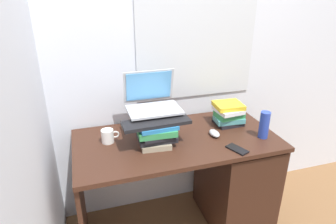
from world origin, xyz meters
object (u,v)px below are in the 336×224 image
object	(u,v)px
book_stack_side	(229,114)
cell_phone	(237,149)
water_bottle	(264,125)
book_stack_keyboard_riser	(156,134)
keyboard	(156,122)
computer_mouse	(214,133)
book_stack_tall	(155,123)
desk	(221,175)
mug	(108,136)
laptop	(152,100)

from	to	relation	value
book_stack_side	cell_phone	world-z (taller)	book_stack_side
water_bottle	book_stack_keyboard_riser	bearing A→B (deg)	171.22
book_stack_side	water_bottle	size ratio (longest dim) A/B	1.17
keyboard	book_stack_side	bearing A→B (deg)	11.41
book_stack_side	computer_mouse	distance (m)	0.22
book_stack_tall	cell_phone	size ratio (longest dim) A/B	1.69
desk	keyboard	distance (m)	0.71
book_stack_tall	cell_phone	world-z (taller)	book_stack_tall
book_stack_tall	mug	world-z (taller)	book_stack_tall
desk	mug	distance (m)	0.88
book_stack_keyboard_riser	cell_phone	bearing A→B (deg)	-24.20
laptop	keyboard	xyz separation A→B (m)	(-0.02, -0.18, -0.08)
desk	cell_phone	world-z (taller)	cell_phone
desk	book_stack_keyboard_riser	size ratio (longest dim) A/B	5.36
book_stack_keyboard_riser	water_bottle	size ratio (longest dim) A/B	1.37
computer_mouse	water_bottle	xyz separation A→B (m)	(0.30, -0.11, 0.07)
book_stack_tall	water_bottle	world-z (taller)	book_stack_tall
book_stack_tall	laptop	distance (m)	0.16
cell_phone	book_stack_keyboard_riser	bearing A→B (deg)	133.85
computer_mouse	mug	distance (m)	0.70
mug	water_bottle	xyz separation A→B (m)	(0.99, -0.24, 0.05)
desk	water_bottle	bearing A→B (deg)	-30.44
desk	computer_mouse	bearing A→B (deg)	-170.70
mug	cell_phone	xyz separation A→B (m)	(0.75, -0.33, -0.04)
book_stack_tall	book_stack_side	size ratio (longest dim) A/B	1.08
cell_phone	laptop	bearing A→B (deg)	116.85
keyboard	cell_phone	world-z (taller)	keyboard
book_stack_side	computer_mouse	size ratio (longest dim) A/B	2.05
laptop	mug	distance (m)	0.37
mug	book_stack_tall	bearing A→B (deg)	-1.11
water_bottle	book_stack_side	bearing A→B (deg)	118.15
book_stack_tall	book_stack_side	bearing A→B (deg)	1.51
keyboard	cell_phone	bearing A→B (deg)	-26.07
desk	computer_mouse	distance (m)	0.38
mug	laptop	bearing A→B (deg)	9.39
book_stack_side	keyboard	bearing A→B (deg)	-166.42
desk	book_stack_tall	distance (m)	0.66
water_bottle	cell_phone	distance (m)	0.28
book_stack_keyboard_riser	computer_mouse	bearing A→B (deg)	0.62
mug	water_bottle	distance (m)	1.02
mug	book_stack_keyboard_riser	bearing A→B (deg)	-23.75
book_stack_keyboard_riser	mug	size ratio (longest dim) A/B	2.16
keyboard	water_bottle	bearing A→B (deg)	-10.71
book_stack_keyboard_riser	keyboard	size ratio (longest dim) A/B	0.59
keyboard	desk	bearing A→B (deg)	0.32
desk	book_stack_keyboard_riser	xyz separation A→B (m)	(-0.49, -0.02, 0.43)
book_stack_side	keyboard	size ratio (longest dim) A/B	0.51
keyboard	laptop	bearing A→B (deg)	81.52
keyboard	water_bottle	size ratio (longest dim) A/B	2.30
keyboard	mug	xyz separation A→B (m)	(-0.29, 0.13, -0.12)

